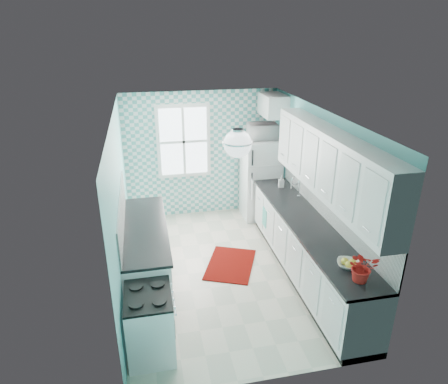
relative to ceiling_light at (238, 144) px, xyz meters
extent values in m
cube|color=beige|center=(0.00, 0.80, -2.33)|extent=(3.00, 4.40, 0.02)
cube|color=white|center=(0.00, 0.80, 0.19)|extent=(3.00, 4.40, 0.02)
cube|color=#69CBC9|center=(0.00, 3.01, -1.07)|extent=(3.00, 0.02, 2.50)
cube|color=#69CBC9|center=(0.00, -1.41, -1.07)|extent=(3.00, 0.02, 2.50)
cube|color=#69CBC9|center=(-1.51, 0.80, -1.07)|extent=(0.02, 4.40, 2.50)
cube|color=#69CBC9|center=(1.51, 0.80, -1.07)|extent=(0.02, 4.40, 2.50)
cube|color=#4CA4A1|center=(0.00, 2.99, -1.07)|extent=(3.00, 0.01, 2.50)
cube|color=white|center=(-0.35, 2.96, -0.77)|extent=(1.04, 0.05, 1.44)
cube|color=white|center=(-0.35, 2.95, -0.77)|extent=(0.90, 0.02, 1.30)
cube|color=white|center=(1.49, 0.40, -1.13)|extent=(0.02, 3.60, 0.51)
cube|color=white|center=(-1.49, 0.73, -1.13)|extent=(0.02, 2.15, 0.51)
cube|color=white|center=(1.33, 0.20, -0.42)|extent=(0.33, 3.20, 0.90)
cube|color=white|center=(1.30, 2.63, -0.07)|extent=(0.40, 0.74, 0.40)
cylinder|color=silver|center=(0.00, 0.00, 0.16)|extent=(0.14, 0.14, 0.04)
cylinder|color=silver|center=(0.00, 0.00, 0.09)|extent=(0.02, 0.02, 0.12)
sphere|color=white|center=(0.00, 0.00, 0.00)|extent=(0.34, 0.34, 0.34)
cube|color=white|center=(1.20, 0.40, -1.87)|extent=(0.60, 3.60, 0.90)
cube|color=black|center=(1.19, 0.40, -1.40)|extent=(0.63, 3.60, 0.04)
cube|color=white|center=(-1.20, 0.73, -1.87)|extent=(0.60, 2.15, 0.90)
cube|color=black|center=(-1.19, 0.73, -1.40)|extent=(0.63, 2.15, 0.04)
cube|color=silver|center=(1.11, 2.59, -1.52)|extent=(0.70, 0.66, 1.61)
cube|color=silver|center=(1.11, 2.25, -1.14)|extent=(0.69, 0.01, 0.02)
cube|color=silver|center=(0.83, 2.24, -0.95)|extent=(0.03, 0.03, 0.30)
cube|color=silver|center=(0.83, 2.24, -1.52)|extent=(0.03, 0.03, 0.54)
cube|color=white|center=(-1.20, -0.71, -1.91)|extent=(0.53, 0.68, 0.80)
cube|color=black|center=(-1.20, -0.71, -1.51)|extent=(0.53, 0.68, 0.03)
cube|color=black|center=(-0.93, -0.71, -1.86)|extent=(0.01, 0.45, 0.27)
cube|color=silver|center=(1.20, 1.25, -1.40)|extent=(0.47, 0.39, 0.12)
cylinder|color=silver|center=(1.37, 1.25, -1.20)|extent=(0.02, 0.02, 0.30)
torus|color=silver|center=(1.30, 1.25, -1.01)|extent=(0.16, 0.02, 0.16)
cube|color=maroon|center=(0.13, 0.92, -2.32)|extent=(1.05, 1.22, 0.02)
cube|color=#65BCB0|center=(0.89, 1.54, -1.84)|extent=(0.10, 0.21, 0.33)
imported|color=white|center=(1.20, -0.81, -1.35)|extent=(0.36, 0.36, 0.07)
imported|color=red|center=(1.20, -1.09, -1.20)|extent=(0.38, 0.35, 0.37)
imported|color=#9EB5C2|center=(1.25, 1.79, -1.28)|extent=(0.11, 0.11, 0.21)
imported|color=white|center=(1.11, 2.59, -0.56)|extent=(0.55, 0.38, 0.30)
camera|label=1|loc=(-1.10, -4.50, 1.33)|focal=32.00mm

